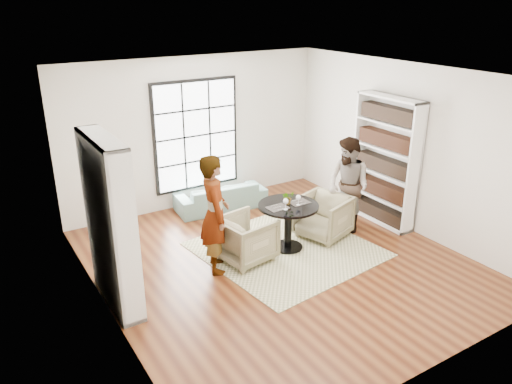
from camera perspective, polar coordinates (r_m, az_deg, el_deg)
ground at (r=8.23m, az=2.65°, el=-7.95°), size 6.00×6.00×0.00m
room_shell at (r=8.11m, az=0.63°, el=1.41°), size 6.00×6.01×6.00m
rug at (r=8.60m, az=3.48°, el=-6.55°), size 2.92×2.92×0.01m
pedestal_table at (r=8.40m, az=3.70°, el=-2.87°), size 1.02×1.02×0.81m
sofa at (r=10.12m, az=-4.04°, el=-0.47°), size 1.87×0.87×0.53m
armchair_left at (r=8.11m, az=-1.16°, el=-5.36°), size 0.95×0.93×0.76m
armchair_right at (r=8.95m, az=7.67°, el=-2.82°), size 1.06×1.04×0.77m
person_left at (r=7.63m, az=-4.74°, el=-2.55°), size 0.64×0.79×1.88m
person_right at (r=9.11m, az=10.50°, el=0.74°), size 0.74×0.91×1.74m
placemat_left at (r=8.17m, az=2.49°, el=-1.80°), size 0.35×0.27×0.01m
placemat_right at (r=8.40m, az=4.94°, el=-1.19°), size 0.35×0.27×0.01m
cutlery_left at (r=8.17m, az=2.49°, el=-1.76°), size 0.15×0.22×0.01m
cutlery_right at (r=8.40m, az=4.94°, el=-1.14°), size 0.15×0.22×0.01m
wine_glass_left at (r=8.06m, az=3.42°, el=-1.10°), size 0.09×0.09×0.20m
wine_glass_right at (r=8.25m, az=4.87°, el=-0.67°), size 0.08×0.08×0.19m
flower_centerpiece at (r=8.31m, az=3.66°, el=-0.62°), size 0.21×0.18×0.22m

